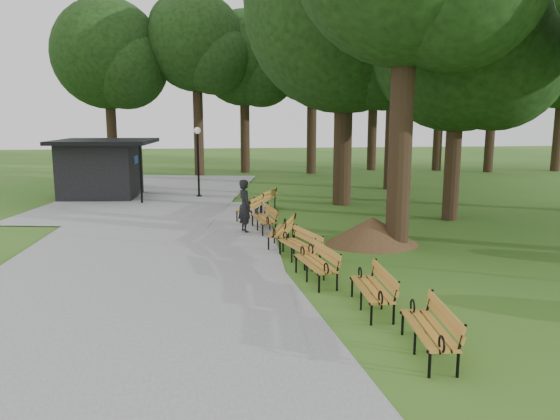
{
  "coord_description": "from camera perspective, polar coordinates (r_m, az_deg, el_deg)",
  "views": [
    {
      "loc": [
        -1.8,
        -13.32,
        4.03
      ],
      "look_at": [
        0.04,
        2.86,
        1.1
      ],
      "focal_mm": 34.69,
      "sensor_mm": 36.0,
      "label": 1
    }
  ],
  "objects": [
    {
      "name": "bench_6",
      "position": [
        20.86,
        -3.21,
        0.27
      ],
      "size": [
        1.32,
        2.0,
        0.88
      ],
      "primitive_type": null,
      "rotation": [
        0.0,
        0.0,
        -1.96
      ],
      "color": "#B8792A",
      "rests_on": "ground"
    },
    {
      "name": "bench_4",
      "position": [
        16.69,
        0.14,
        -2.23
      ],
      "size": [
        1.2,
        2.0,
        0.88
      ],
      "primitive_type": null,
      "rotation": [
        0.0,
        0.0,
        -1.89
      ],
      "color": "#B8792A",
      "rests_on": "ground"
    },
    {
      "name": "bench_7",
      "position": [
        22.64,
        -1.8,
        1.07
      ],
      "size": [
        1.43,
        1.98,
        0.88
      ],
      "primitive_type": null,
      "rotation": [
        0.0,
        0.0,
        -2.04
      ],
      "color": "#B8792A",
      "rests_on": "ground"
    },
    {
      "name": "lawn_tree_1",
      "position": [
        21.51,
        18.38,
        16.34
      ],
      "size": [
        6.45,
        6.45,
        9.77
      ],
      "color": "black",
      "rests_on": "ground"
    },
    {
      "name": "ground",
      "position": [
        14.03,
        1.16,
        -6.49
      ],
      "size": [
        100.0,
        100.0,
        0.0
      ],
      "primitive_type": "plane",
      "color": "#315E1A",
      "rests_on": "ground"
    },
    {
      "name": "bench_2",
      "position": [
        13.15,
        3.77,
        -5.67
      ],
      "size": [
        0.97,
        1.98,
        0.88
      ],
      "primitive_type": null,
      "rotation": [
        0.0,
        0.0,
        -1.39
      ],
      "color": "#B8792A",
      "rests_on": "ground"
    },
    {
      "name": "lawn_tree_4",
      "position": [
        30.02,
        12.25,
        20.52
      ],
      "size": [
        7.77,
        7.77,
        13.46
      ],
      "color": "black",
      "rests_on": "ground"
    },
    {
      "name": "person",
      "position": [
        18.37,
        -3.72,
        0.41
      ],
      "size": [
        0.62,
        0.77,
        1.82
      ],
      "primitive_type": "imported",
      "rotation": [
        0.0,
        0.0,
        1.88
      ],
      "color": "black",
      "rests_on": "ground"
    },
    {
      "name": "lamp_post",
      "position": [
        26.23,
        -8.66,
        6.53
      ],
      "size": [
        0.32,
        0.32,
        3.37
      ],
      "color": "black",
      "rests_on": "ground"
    },
    {
      "name": "path",
      "position": [
        16.95,
        -13.79,
        -3.75
      ],
      "size": [
        12.0,
        38.0,
        0.06
      ],
      "primitive_type": "cube",
      "color": "gray",
      "rests_on": "ground"
    },
    {
      "name": "tree_backdrop",
      "position": [
        37.78,
        6.59,
        15.93
      ],
      "size": [
        37.85,
        9.7,
        15.7
      ],
      "primitive_type": null,
      "color": "black",
      "rests_on": "ground"
    },
    {
      "name": "lawn_tree_2",
      "position": [
        24.39,
        6.91,
        20.07
      ],
      "size": [
        8.58,
        8.58,
        12.56
      ],
      "color": "black",
      "rests_on": "ground"
    },
    {
      "name": "kiosk",
      "position": [
        27.31,
        -18.4,
        4.14
      ],
      "size": [
        4.74,
        4.2,
        2.79
      ],
      "primitive_type": null,
      "rotation": [
        0.0,
        0.0,
        -0.08
      ],
      "color": "black",
      "rests_on": "ground"
    },
    {
      "name": "bench_0",
      "position": [
        9.63,
        15.38,
        -12.07
      ],
      "size": [
        0.8,
        1.95,
        0.88
      ],
      "primitive_type": null,
      "rotation": [
        0.0,
        0.0,
        -1.65
      ],
      "color": "#B8792A",
      "rests_on": "ground"
    },
    {
      "name": "bench_3",
      "position": [
        14.83,
        2.03,
        -3.82
      ],
      "size": [
        1.16,
        2.0,
        0.88
      ],
      "primitive_type": null,
      "rotation": [
        0.0,
        0.0,
        -1.28
      ],
      "color": "#B8792A",
      "rests_on": "ground"
    },
    {
      "name": "bench_1",
      "position": [
        11.43,
        9.66,
        -8.25
      ],
      "size": [
        0.68,
        1.91,
        0.88
      ],
      "primitive_type": null,
      "rotation": [
        0.0,
        0.0,
        -1.59
      ],
      "color": "#B8792A",
      "rests_on": "ground"
    },
    {
      "name": "bench_5",
      "position": [
        18.59,
        -1.74,
        -0.94
      ],
      "size": [
        0.9,
        1.97,
        0.88
      ],
      "primitive_type": null,
      "rotation": [
        0.0,
        0.0,
        -1.43
      ],
      "color": "#B8792A",
      "rests_on": "ground"
    },
    {
      "name": "dirt_mound",
      "position": [
        17.04,
        9.7,
        -2.13
      ],
      "size": [
        2.44,
        2.44,
        0.87
      ],
      "primitive_type": "cone",
      "color": "#47301C",
      "rests_on": "ground"
    }
  ]
}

